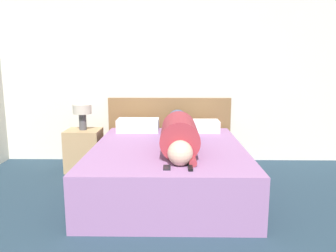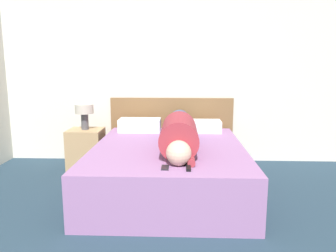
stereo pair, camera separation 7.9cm
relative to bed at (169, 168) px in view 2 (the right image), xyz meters
name	(u,v)px [view 2 (the right image)]	position (x,y,z in m)	size (l,w,h in m)	color
wall_back	(164,71)	(-0.12, 1.22, 1.05)	(5.77, 0.06, 2.60)	silver
bed	(169,168)	(0.00, 0.00, 0.00)	(1.64, 2.09, 0.51)	#936699
headboard	(172,130)	(0.00, 1.15, 0.21)	(1.76, 0.04, 0.92)	brown
nightstand	(86,149)	(-1.13, 0.70, 0.02)	(0.45, 0.40, 0.55)	tan
table_lamp	(84,112)	(-1.13, 0.70, 0.53)	(0.24, 0.24, 0.33)	#4C4C51
person_lying	(179,132)	(0.12, -0.01, 0.42)	(0.37, 1.83, 0.37)	#DBB293
pillow_near_headboard	(140,125)	(-0.42, 0.80, 0.34)	(0.55, 0.30, 0.17)	white
pillow_second	(201,126)	(0.40, 0.80, 0.33)	(0.52, 0.30, 0.15)	white
tv_remote	(188,168)	(0.20, -0.82, 0.27)	(0.04, 0.15, 0.02)	black
cell_phone	(165,168)	(0.00, -0.81, 0.26)	(0.06, 0.13, 0.01)	black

